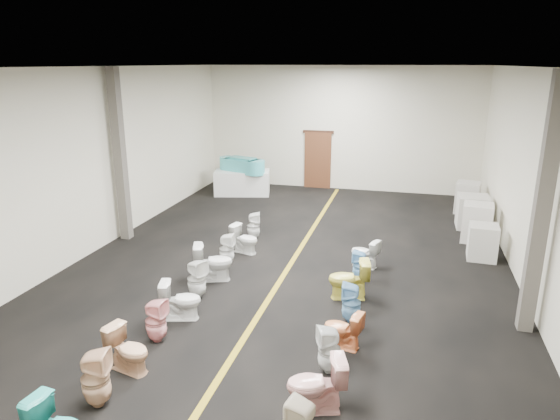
# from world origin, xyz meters

# --- Properties ---
(floor) EXTENTS (16.00, 16.00, 0.00)m
(floor) POSITION_xyz_m (0.00, 0.00, 0.00)
(floor) COLOR black
(floor) RESTS_ON ground
(ceiling) EXTENTS (16.00, 16.00, 0.00)m
(ceiling) POSITION_xyz_m (0.00, 0.00, 4.50)
(ceiling) COLOR black
(ceiling) RESTS_ON ground
(wall_back) EXTENTS (10.00, 0.00, 10.00)m
(wall_back) POSITION_xyz_m (0.00, 8.00, 2.25)
(wall_back) COLOR beige
(wall_back) RESTS_ON ground
(wall_front) EXTENTS (10.00, 0.00, 10.00)m
(wall_front) POSITION_xyz_m (0.00, -8.00, 2.25)
(wall_front) COLOR beige
(wall_front) RESTS_ON ground
(wall_left) EXTENTS (0.00, 16.00, 16.00)m
(wall_left) POSITION_xyz_m (-5.00, 0.00, 2.25)
(wall_left) COLOR beige
(wall_left) RESTS_ON ground
(wall_right) EXTENTS (0.00, 16.00, 16.00)m
(wall_right) POSITION_xyz_m (5.00, 0.00, 2.25)
(wall_right) COLOR beige
(wall_right) RESTS_ON ground
(aisle_stripe) EXTENTS (0.12, 15.60, 0.01)m
(aisle_stripe) POSITION_xyz_m (0.00, 0.00, 0.00)
(aisle_stripe) COLOR olive
(aisle_stripe) RESTS_ON floor
(back_door) EXTENTS (1.00, 0.10, 2.10)m
(back_door) POSITION_xyz_m (-0.80, 7.94, 1.05)
(back_door) COLOR #562D19
(back_door) RESTS_ON floor
(door_frame) EXTENTS (1.15, 0.08, 0.10)m
(door_frame) POSITION_xyz_m (-0.80, 7.95, 2.12)
(door_frame) COLOR #331C11
(door_frame) RESTS_ON back_door
(column_left) EXTENTS (0.25, 0.25, 4.50)m
(column_left) POSITION_xyz_m (-4.75, 1.00, 2.25)
(column_left) COLOR #59544C
(column_left) RESTS_ON floor
(column_right) EXTENTS (0.25, 0.25, 4.50)m
(column_right) POSITION_xyz_m (4.75, -1.50, 2.25)
(column_right) COLOR #59544C
(column_right) RESTS_ON floor
(display_table) EXTENTS (2.12, 1.41, 0.86)m
(display_table) POSITION_xyz_m (-3.24, 6.27, 0.43)
(display_table) COLOR white
(display_table) RESTS_ON floor
(bathtub) EXTENTS (1.80, 1.04, 0.55)m
(bathtub) POSITION_xyz_m (-3.24, 6.27, 1.07)
(bathtub) COLOR #43BCC3
(bathtub) RESTS_ON display_table
(appliance_crate_a) EXTENTS (0.70, 0.70, 0.85)m
(appliance_crate_a) POSITION_xyz_m (4.40, 1.85, 0.43)
(appliance_crate_a) COLOR beige
(appliance_crate_a) RESTS_ON floor
(appliance_crate_b) EXTENTS (0.83, 0.83, 1.02)m
(appliance_crate_b) POSITION_xyz_m (4.40, 3.16, 0.51)
(appliance_crate_b) COLOR silver
(appliance_crate_b) RESTS_ON floor
(appliance_crate_c) EXTENTS (0.84, 0.84, 0.95)m
(appliance_crate_c) POSITION_xyz_m (4.40, 4.32, 0.47)
(appliance_crate_c) COLOR beige
(appliance_crate_c) RESTS_ON floor
(appliance_crate_d) EXTENTS (0.82, 0.82, 0.99)m
(appliance_crate_d) POSITION_xyz_m (4.40, 5.85, 0.50)
(appliance_crate_d) COLOR beige
(appliance_crate_d) RESTS_ON floor
(toilet_left_1) EXTENTS (0.48, 0.47, 0.86)m
(toilet_left_1) POSITION_xyz_m (-1.39, -5.28, 0.43)
(toilet_left_1) COLOR #E1B18B
(toilet_left_1) RESTS_ON floor
(toilet_left_2) EXTENTS (0.79, 0.56, 0.73)m
(toilet_left_2) POSITION_xyz_m (-1.41, -4.43, 0.36)
(toilet_left_2) COLOR #E3AD81
(toilet_left_2) RESTS_ON floor
(toilet_left_3) EXTENTS (0.37, 0.37, 0.78)m
(toilet_left_3) POSITION_xyz_m (-1.41, -3.57, 0.39)
(toilet_left_3) COLOR pink
(toilet_left_3) RESTS_ON floor
(toilet_left_4) EXTENTS (0.82, 0.61, 0.75)m
(toilet_left_4) POSITION_xyz_m (-1.35, -2.73, 0.37)
(toilet_left_4) COLOR white
(toilet_left_4) RESTS_ON floor
(toilet_left_5) EXTENTS (0.50, 0.49, 0.82)m
(toilet_left_5) POSITION_xyz_m (-1.42, -1.86, 0.41)
(toilet_left_5) COLOR white
(toilet_left_5) RESTS_ON floor
(toilet_left_6) EXTENTS (0.93, 0.72, 0.84)m
(toilet_left_6) POSITION_xyz_m (-1.42, -0.97, 0.42)
(toilet_left_6) COLOR silver
(toilet_left_6) RESTS_ON floor
(toilet_left_7) EXTENTS (0.37, 0.36, 0.76)m
(toilet_left_7) POSITION_xyz_m (-1.45, -0.06, 0.38)
(toilet_left_7) COLOR white
(toilet_left_7) RESTS_ON floor
(toilet_left_8) EXTENTS (0.77, 0.55, 0.71)m
(toilet_left_8) POSITION_xyz_m (-1.29, 0.78, 0.36)
(toilet_left_8) COLOR white
(toilet_left_8) RESTS_ON floor
(toilet_left_9) EXTENTS (0.42, 0.42, 0.75)m
(toilet_left_9) POSITION_xyz_m (-1.38, 1.77, 0.37)
(toilet_left_9) COLOR white
(toilet_left_9) RESTS_ON floor
(toilet_right_3) EXTENTS (0.90, 0.68, 0.81)m
(toilet_right_3) POSITION_xyz_m (1.55, -4.62, 0.41)
(toilet_right_3) COLOR #EBAAA3
(toilet_right_3) RESTS_ON floor
(toilet_right_4) EXTENTS (0.47, 0.46, 0.77)m
(toilet_right_4) POSITION_xyz_m (1.58, -3.69, 0.39)
(toilet_right_4) COLOR white
(toilet_right_4) RESTS_ON floor
(toilet_right_5) EXTENTS (0.72, 0.51, 0.66)m
(toilet_right_5) POSITION_xyz_m (1.68, -2.94, 0.33)
(toilet_right_5) COLOR #EC844A
(toilet_right_5) RESTS_ON floor
(toilet_right_6) EXTENTS (0.37, 0.36, 0.76)m
(toilet_right_6) POSITION_xyz_m (1.71, -2.05, 0.38)
(toilet_right_6) COLOR #7BB4DF
(toilet_right_6) RESTS_ON floor
(toilet_right_7) EXTENTS (0.88, 0.62, 0.82)m
(toilet_right_7) POSITION_xyz_m (1.54, -1.10, 0.41)
(toilet_right_7) COLOR #DCD14E
(toilet_right_7) RESTS_ON floor
(toilet_right_8) EXTENTS (0.33, 0.33, 0.68)m
(toilet_right_8) POSITION_xyz_m (1.67, -0.17, 0.34)
(toilet_right_8) COLOR #80C1F3
(toilet_right_8) RESTS_ON floor
(toilet_right_9) EXTENTS (0.76, 0.60, 0.68)m
(toilet_right_9) POSITION_xyz_m (1.70, 0.62, 0.34)
(toilet_right_9) COLOR white
(toilet_right_9) RESTS_ON floor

